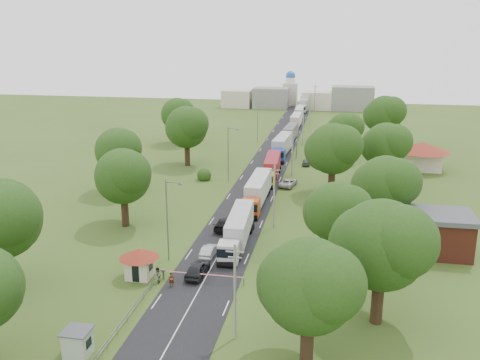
% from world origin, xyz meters
% --- Properties ---
extents(ground, '(260.00, 260.00, 0.00)m').
position_xyz_m(ground, '(0.00, 0.00, 0.00)').
color(ground, '#3A521B').
rests_on(ground, ground).
extents(road, '(8.00, 200.00, 0.04)m').
position_xyz_m(road, '(0.00, 20.00, 0.00)').
color(road, black).
rests_on(road, ground).
extents(boom_barrier, '(9.22, 0.35, 1.18)m').
position_xyz_m(boom_barrier, '(-1.36, -25.00, 0.89)').
color(boom_barrier, slate).
rests_on(boom_barrier, ground).
extents(guard_booth, '(4.40, 4.40, 3.45)m').
position_xyz_m(guard_booth, '(-7.20, -25.00, 2.16)').
color(guard_booth, beige).
rests_on(guard_booth, ground).
extents(kiosk, '(2.30, 2.30, 2.41)m').
position_xyz_m(kiosk, '(-7.00, -40.00, 1.23)').
color(kiosk, '#99A593').
rests_on(kiosk, ground).
extents(guard_rail, '(0.10, 17.00, 1.70)m').
position_xyz_m(guard_rail, '(-5.00, -35.00, 0.00)').
color(guard_rail, slate).
rests_on(guard_rail, ground).
extents(info_sign, '(0.12, 3.10, 4.10)m').
position_xyz_m(info_sign, '(5.20, 35.00, 3.00)').
color(info_sign, slate).
rests_on(info_sign, ground).
extents(pole_0, '(1.60, 0.24, 9.00)m').
position_xyz_m(pole_0, '(5.50, -35.00, 4.68)').
color(pole_0, gray).
rests_on(pole_0, ground).
extents(pole_1, '(1.60, 0.24, 9.00)m').
position_xyz_m(pole_1, '(5.50, -7.00, 4.68)').
color(pole_1, gray).
rests_on(pole_1, ground).
extents(pole_2, '(1.60, 0.24, 9.00)m').
position_xyz_m(pole_2, '(5.50, 21.00, 4.68)').
color(pole_2, gray).
rests_on(pole_2, ground).
extents(pole_3, '(1.60, 0.24, 9.00)m').
position_xyz_m(pole_3, '(5.50, 49.00, 4.68)').
color(pole_3, gray).
rests_on(pole_3, ground).
extents(pole_4, '(1.60, 0.24, 9.00)m').
position_xyz_m(pole_4, '(5.50, 77.00, 4.68)').
color(pole_4, gray).
rests_on(pole_4, ground).
extents(pole_5, '(1.60, 0.24, 9.00)m').
position_xyz_m(pole_5, '(5.50, 105.00, 4.68)').
color(pole_5, gray).
rests_on(pole_5, ground).
extents(lamp_0, '(2.03, 0.22, 10.00)m').
position_xyz_m(lamp_0, '(-5.35, -20.00, 5.55)').
color(lamp_0, slate).
rests_on(lamp_0, ground).
extents(lamp_1, '(2.03, 0.22, 10.00)m').
position_xyz_m(lamp_1, '(-5.35, 15.00, 5.55)').
color(lamp_1, slate).
rests_on(lamp_1, ground).
extents(lamp_2, '(2.03, 0.22, 10.00)m').
position_xyz_m(lamp_2, '(-5.35, 50.00, 5.55)').
color(lamp_2, slate).
rests_on(lamp_2, ground).
extents(tree_0, '(8.80, 8.80, 11.07)m').
position_xyz_m(tree_0, '(11.99, -37.84, 7.22)').
color(tree_0, '#382616').
rests_on(tree_0, ground).
extents(tree_1, '(9.60, 9.60, 12.05)m').
position_xyz_m(tree_1, '(17.99, -29.83, 7.85)').
color(tree_1, '#382616').
rests_on(tree_1, ground).
extents(tree_2, '(8.00, 8.00, 10.10)m').
position_xyz_m(tree_2, '(13.99, -17.86, 6.60)').
color(tree_2, '#382616').
rests_on(tree_2, ground).
extents(tree_3, '(8.80, 8.80, 11.07)m').
position_xyz_m(tree_3, '(19.99, -7.84, 7.22)').
color(tree_3, '#382616').
rests_on(tree_3, ground).
extents(tree_4, '(9.60, 9.60, 12.05)m').
position_xyz_m(tree_4, '(12.99, 10.17, 7.85)').
color(tree_4, '#382616').
rests_on(tree_4, ground).
extents(tree_5, '(8.80, 8.80, 11.07)m').
position_xyz_m(tree_5, '(21.99, 18.16, 7.22)').
color(tree_5, '#382616').
rests_on(tree_5, ground).
extents(tree_6, '(8.00, 8.00, 10.10)m').
position_xyz_m(tree_6, '(14.99, 35.14, 6.60)').
color(tree_6, '#382616').
rests_on(tree_6, ground).
extents(tree_7, '(9.60, 9.60, 12.05)m').
position_xyz_m(tree_7, '(23.99, 50.17, 7.85)').
color(tree_7, '#382616').
rests_on(tree_7, ground).
extents(tree_9, '(9.60, 9.60, 12.05)m').
position_xyz_m(tree_9, '(-20.01, -29.83, 7.85)').
color(tree_9, '#382616').
rests_on(tree_9, ground).
extents(tree_10, '(8.80, 8.80, 11.07)m').
position_xyz_m(tree_10, '(-15.01, -9.84, 7.22)').
color(tree_10, '#382616').
rests_on(tree_10, ground).
extents(tree_11, '(8.80, 8.80, 11.07)m').
position_xyz_m(tree_11, '(-22.01, 5.16, 7.22)').
color(tree_11, '#382616').
rests_on(tree_11, ground).
extents(tree_12, '(9.60, 9.60, 12.05)m').
position_xyz_m(tree_12, '(-16.01, 25.17, 7.85)').
color(tree_12, '#382616').
rests_on(tree_12, ground).
extents(tree_13, '(8.80, 8.80, 11.07)m').
position_xyz_m(tree_13, '(-24.01, 45.16, 7.22)').
color(tree_13, '#382616').
rests_on(tree_13, ground).
extents(house_brick, '(8.60, 6.60, 5.20)m').
position_xyz_m(house_brick, '(26.00, -12.00, 2.65)').
color(house_brick, maroon).
rests_on(house_brick, ground).
extents(house_cream, '(10.08, 10.08, 5.80)m').
position_xyz_m(house_cream, '(30.00, 30.00, 3.64)').
color(house_cream, beige).
rests_on(house_cream, ground).
extents(distant_town, '(52.00, 8.00, 8.00)m').
position_xyz_m(distant_town, '(0.68, 110.00, 3.49)').
color(distant_town, gray).
rests_on(distant_town, ground).
extents(church, '(5.00, 5.00, 12.30)m').
position_xyz_m(church, '(-4.00, 118.00, 5.39)').
color(church, beige).
rests_on(church, ground).
extents(truck_0, '(3.06, 14.30, 3.95)m').
position_xyz_m(truck_0, '(1.78, -13.81, 2.10)').
color(truck_0, silver).
rests_on(truck_0, ground).
extents(truck_1, '(2.62, 15.02, 4.17)m').
position_xyz_m(truck_1, '(1.72, 2.75, 2.21)').
color(truck_1, '#BC4215').
rests_on(truck_1, ground).
extents(truck_2, '(3.09, 14.26, 3.94)m').
position_xyz_m(truck_2, '(2.00, 18.18, 2.09)').
color(truck_2, yellow).
rests_on(truck_2, ground).
extents(truck_3, '(3.46, 15.36, 4.24)m').
position_xyz_m(truck_3, '(1.90, 36.76, 2.25)').
color(truck_3, '#1A38A1').
rests_on(truck_3, ground).
extents(truck_4, '(2.93, 13.69, 3.78)m').
position_xyz_m(truck_4, '(2.21, 52.63, 2.01)').
color(truck_4, silver).
rests_on(truck_4, ground).
extents(truck_5, '(2.58, 13.65, 3.78)m').
position_xyz_m(truck_5, '(2.05, 71.00, 2.01)').
color(truck_5, maroon).
rests_on(truck_5, ground).
extents(truck_6, '(2.44, 13.45, 3.73)m').
position_xyz_m(truck_6, '(1.83, 85.65, 1.98)').
color(truck_6, '#276939').
rests_on(truck_6, ground).
extents(truck_7, '(3.25, 15.24, 4.21)m').
position_xyz_m(truck_7, '(1.84, 104.74, 2.23)').
color(truck_7, silver).
rests_on(truck_7, ground).
extents(car_lane_front, '(2.12, 4.87, 1.64)m').
position_xyz_m(car_lane_front, '(-1.00, -23.50, 0.82)').
color(car_lane_front, black).
rests_on(car_lane_front, ground).
extents(car_lane_mid, '(1.64, 4.17, 1.35)m').
position_xyz_m(car_lane_mid, '(-1.00, -18.00, 0.68)').
color(car_lane_mid, '#ACB0B4').
rests_on(car_lane_mid, ground).
extents(car_lane_rear, '(2.66, 5.50, 1.54)m').
position_xyz_m(car_lane_rear, '(-1.00, -8.65, 0.77)').
color(car_lane_rear, black).
rests_on(car_lane_rear, ground).
extents(car_verge_near, '(3.15, 5.34, 1.39)m').
position_xyz_m(car_verge_near, '(5.50, 13.74, 0.70)').
color(car_verge_near, silver).
rests_on(car_verge_near, ground).
extents(car_verge_far, '(1.62, 3.94, 1.34)m').
position_xyz_m(car_verge_far, '(7.64, 29.64, 0.67)').
color(car_verge_far, '#4D4F54').
rests_on(car_verge_far, ground).
extents(pedestrian_near, '(0.68, 0.58, 1.58)m').
position_xyz_m(pedestrian_near, '(-3.05, -26.60, 0.79)').
color(pedestrian_near, gray).
rests_on(pedestrian_near, ground).
extents(pedestrian_booth, '(0.95, 1.05, 1.75)m').
position_xyz_m(pedestrian_booth, '(-4.80, -26.00, 0.88)').
color(pedestrian_booth, gray).
rests_on(pedestrian_booth, ground).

